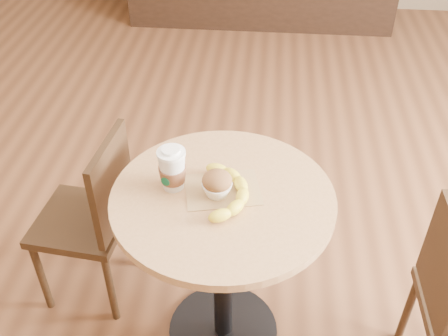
% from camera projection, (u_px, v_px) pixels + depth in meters
% --- Properties ---
extents(cafe_table, '(0.73, 0.73, 0.75)m').
position_uv_depth(cafe_table, '(223.00, 240.00, 1.81)').
color(cafe_table, black).
rests_on(cafe_table, ground).
extents(chair_left, '(0.38, 0.38, 0.79)m').
position_uv_depth(chair_left, '(93.00, 215.00, 2.06)').
color(chair_left, '#322011').
rests_on(chair_left, ground).
extents(kraft_bag, '(0.27, 0.23, 0.00)m').
position_uv_depth(kraft_bag, '(223.00, 190.00, 1.70)').
color(kraft_bag, '#9C784B').
rests_on(kraft_bag, cafe_table).
extents(coffee_cup, '(0.09, 0.09, 0.15)m').
position_uv_depth(coffee_cup, '(172.00, 170.00, 1.67)').
color(coffee_cup, silver).
rests_on(coffee_cup, cafe_table).
extents(muffin, '(0.10, 0.10, 0.09)m').
position_uv_depth(muffin, '(217.00, 184.00, 1.65)').
color(muffin, white).
rests_on(muffin, kraft_bag).
extents(banana, '(0.19, 0.31, 0.04)m').
position_uv_depth(banana, '(228.00, 192.00, 1.66)').
color(banana, yellow).
rests_on(banana, kraft_bag).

